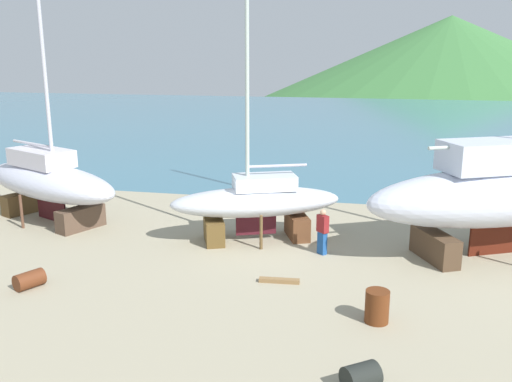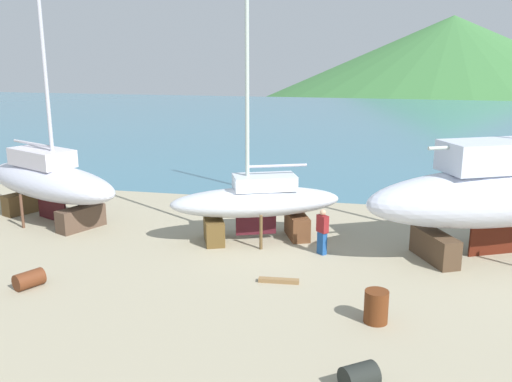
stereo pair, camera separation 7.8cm
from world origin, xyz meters
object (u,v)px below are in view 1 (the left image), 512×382
at_px(barrel_tar_black, 361,377).
at_px(sailboat_far_slipway, 49,181).
at_px(sailboat_mid_port, 505,193).
at_px(barrel_rust_near, 29,280).
at_px(sailboat_small_center, 257,202).
at_px(worker, 322,231).
at_px(barrel_blue_faded, 377,306).

bearing_deg(barrel_tar_black, sailboat_far_slipway, 143.84).
height_order(sailboat_mid_port, barrel_rust_near, sailboat_mid_port).
xyz_separation_m(sailboat_far_slipway, sailboat_small_center, (9.35, -0.65, -0.23)).
height_order(sailboat_mid_port, sailboat_small_center, sailboat_mid_port).
distance_m(sailboat_far_slipway, barrel_rust_near, 7.60).
bearing_deg(worker, sailboat_small_center, -67.08).
height_order(sailboat_small_center, barrel_blue_faded, sailboat_small_center).
height_order(barrel_tar_black, barrel_rust_near, barrel_tar_black).
bearing_deg(barrel_blue_faded, worker, 111.58).
height_order(sailboat_small_center, barrel_tar_black, sailboat_small_center).
bearing_deg(worker, barrel_blue_faded, 66.61).
bearing_deg(barrel_rust_near, barrel_tar_black, -17.80).
xyz_separation_m(barrel_tar_black, barrel_rust_near, (-10.34, 3.32, -0.03)).
xyz_separation_m(sailboat_small_center, barrel_blue_faded, (4.65, -6.07, -1.09)).
height_order(sailboat_mid_port, sailboat_far_slipway, sailboat_mid_port).
distance_m(worker, barrel_blue_faded, 5.37).
height_order(sailboat_small_center, barrel_rust_near, sailboat_small_center).
distance_m(sailboat_mid_port, barrel_blue_faded, 7.94).
bearing_deg(barrel_rust_near, worker, 29.53).
bearing_deg(barrel_blue_faded, barrel_rust_near, 179.70).
relative_size(sailboat_mid_port, sailboat_small_center, 1.62).
xyz_separation_m(sailboat_small_center, barrel_rust_near, (-6.02, -6.02, -1.28)).
height_order(barrel_blue_faded, barrel_tar_black, barrel_blue_faded).
height_order(sailboat_far_slipway, worker, sailboat_far_slipway).
xyz_separation_m(sailboat_far_slipway, barrel_rust_near, (3.32, -6.67, -1.51)).
xyz_separation_m(sailboat_mid_port, sailboat_far_slipway, (-18.36, 0.36, -0.53)).
relative_size(sailboat_small_center, worker, 7.02).
xyz_separation_m(worker, barrel_rust_near, (-8.70, -4.93, -0.61)).
relative_size(barrel_blue_faded, barrel_rust_near, 1.04).
bearing_deg(worker, barrel_tar_black, 56.25).
relative_size(worker, barrel_blue_faded, 1.85).
xyz_separation_m(sailboat_mid_port, barrel_rust_near, (-15.04, -6.31, -2.04)).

